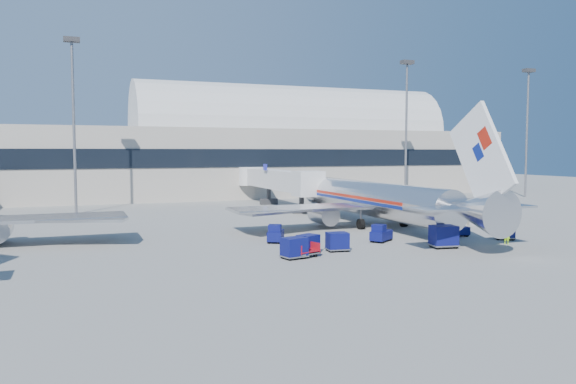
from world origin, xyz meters
name	(u,v)px	position (x,y,z in m)	size (l,w,h in m)	color
ground	(309,238)	(0.00, 0.00, 0.00)	(260.00, 260.00, 0.00)	gray
terminal	(112,155)	(-13.60, 55.96, 7.52)	(170.00, 28.15, 21.00)	#B2AA9E
airliner_main	(378,200)	(10.00, 4.51, 2.93)	(32.00, 37.26, 12.07)	silver
jetbridge_near	(274,180)	(7.60, 30.81, 3.93)	(4.40, 27.50, 6.25)	silver
mast_west	(73,99)	(-20.00, 30.00, 14.79)	(2.00, 1.20, 22.60)	slate
mast_east	(406,110)	(30.00, 30.00, 14.79)	(2.00, 1.20, 22.60)	slate
mast_far_east	(528,114)	(55.00, 30.00, 14.79)	(2.00, 1.20, 22.60)	slate
barrier_near	(454,222)	(18.00, 2.00, 0.45)	(3.00, 0.55, 0.90)	#9E9E96
barrier_mid	(479,221)	(21.30, 2.00, 0.45)	(3.00, 0.55, 0.90)	#9E9E96
barrier_far	(503,219)	(24.60, 2.00, 0.45)	(3.00, 0.55, 0.90)	#9E9E96
tug_lead	(381,234)	(5.16, -4.26, 0.73)	(2.70, 2.43, 1.60)	#0A0E51
tug_right	(456,229)	(13.47, -4.05, 0.68)	(2.41, 1.43, 1.48)	#0A0E51
tug_left	(275,234)	(-3.71, -1.09, 0.75)	(2.27, 2.81, 1.64)	#0A0E51
cart_train_a	(337,241)	(-0.60, -7.21, 0.82)	(1.88, 1.51, 1.54)	#0A0E51
cart_train_b	(308,243)	(-3.16, -7.17, 0.79)	(2.09, 1.92, 1.48)	#0A0E51
cart_train_c	(294,247)	(-5.03, -8.86, 0.86)	(2.07, 1.74, 1.61)	#0A0E51
cart_solo_near	(444,236)	(8.40, -8.99, 1.01)	(2.38, 1.96, 1.89)	#0A0E51
cart_solo_far	(505,231)	(16.46, -7.24, 0.83)	(2.21, 2.09, 1.55)	#0A0E51
cart_open_red	(305,252)	(-3.99, -8.57, 0.38)	(2.29, 1.93, 0.52)	slate
ramp_worker	(507,235)	(14.72, -9.39, 0.84)	(0.61, 0.40, 1.67)	#98E317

